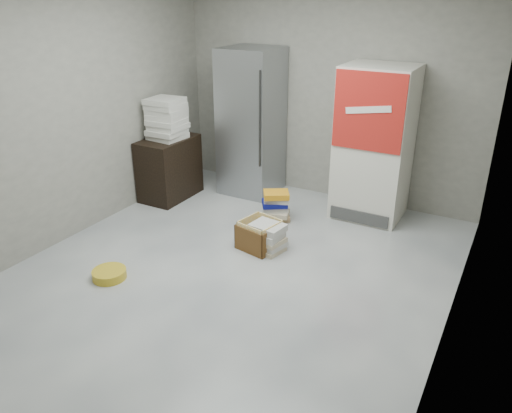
{
  "coord_description": "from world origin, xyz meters",
  "views": [
    {
      "loc": [
        2.27,
        -3.46,
        2.59
      ],
      "look_at": [
        -0.04,
        0.7,
        0.48
      ],
      "focal_mm": 35.0,
      "sensor_mm": 36.0,
      "label": 1
    }
  ],
  "objects_px": {
    "cardboard_box": "(260,236)",
    "wood_shelf": "(169,168)",
    "phonebook_stack_main": "(276,206)",
    "steel_fridge": "(251,123)",
    "coke_cooler": "(374,144)"
  },
  "relations": [
    {
      "from": "cardboard_box",
      "to": "wood_shelf",
      "type": "bearing_deg",
      "value": 170.25
    },
    {
      "from": "cardboard_box",
      "to": "phonebook_stack_main",
      "type": "bearing_deg",
      "value": 114.87
    },
    {
      "from": "steel_fridge",
      "to": "coke_cooler",
      "type": "bearing_deg",
      "value": -0.18
    },
    {
      "from": "steel_fridge",
      "to": "coke_cooler",
      "type": "relative_size",
      "value": 1.06
    },
    {
      "from": "steel_fridge",
      "to": "phonebook_stack_main",
      "type": "height_order",
      "value": "steel_fridge"
    },
    {
      "from": "steel_fridge",
      "to": "coke_cooler",
      "type": "xyz_separation_m",
      "value": [
        1.65,
        -0.01,
        -0.05
      ]
    },
    {
      "from": "phonebook_stack_main",
      "to": "steel_fridge",
      "type": "bearing_deg",
      "value": 111.52
    },
    {
      "from": "steel_fridge",
      "to": "phonebook_stack_main",
      "type": "xyz_separation_m",
      "value": [
        0.73,
        -0.7,
        -0.77
      ]
    },
    {
      "from": "steel_fridge",
      "to": "wood_shelf",
      "type": "height_order",
      "value": "steel_fridge"
    },
    {
      "from": "phonebook_stack_main",
      "to": "cardboard_box",
      "type": "relative_size",
      "value": 0.87
    },
    {
      "from": "coke_cooler",
      "to": "steel_fridge",
      "type": "bearing_deg",
      "value": 179.82
    },
    {
      "from": "steel_fridge",
      "to": "wood_shelf",
      "type": "bearing_deg",
      "value": -138.69
    },
    {
      "from": "phonebook_stack_main",
      "to": "cardboard_box",
      "type": "xyz_separation_m",
      "value": [
        0.17,
        -0.71,
        -0.05
      ]
    },
    {
      "from": "wood_shelf",
      "to": "cardboard_box",
      "type": "bearing_deg",
      "value": -21.49
    },
    {
      "from": "wood_shelf",
      "to": "cardboard_box",
      "type": "xyz_separation_m",
      "value": [
        1.73,
        -0.68,
        -0.27
      ]
    }
  ]
}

